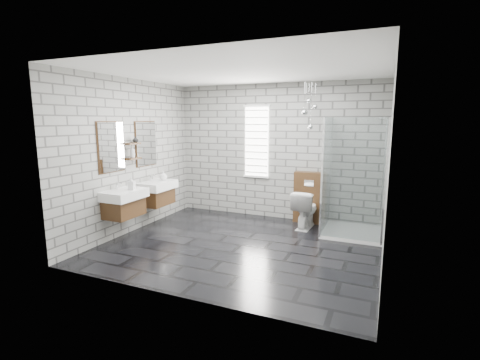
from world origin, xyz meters
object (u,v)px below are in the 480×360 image
Objects in this scene: vanity_left at (123,195)px; cistern_panel at (310,197)px; shower_enclosure at (347,207)px; vanity_right at (156,186)px; toilet at (305,209)px.

vanity_left reaches higher than cistern_panel.
vanity_left is 0.77× the size of shower_enclosure.
vanity_left and vanity_right have the same top height.
vanity_right is 2.22× the size of toilet.
toilet is (0.00, -0.36, -0.15)m from cistern_panel.
toilet is at bearing 168.59° from shower_enclosure.
cistern_panel is at bearing 26.35° from vanity_right.
cistern_panel is 0.49× the size of shower_enclosure.
vanity_right is 3.51m from shower_enclosure.
shower_enclosure is at bearing 171.80° from toilet.
vanity_left is 2.22× the size of toilet.
shower_enclosure is at bearing 26.35° from vanity_left.
shower_enclosure reaches higher than vanity_right.
shower_enclosure reaches higher than vanity_left.
vanity_left is 1.00× the size of vanity_right.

